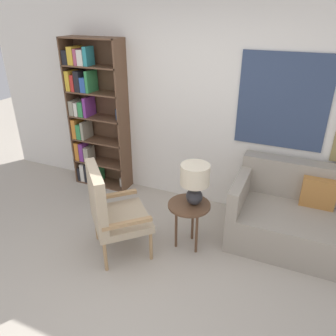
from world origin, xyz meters
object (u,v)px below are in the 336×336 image
object	(u,v)px
bookshelf	(91,117)
table_lamp	(195,179)
couch	(313,221)
side_table	(189,210)
armchair	(109,207)

from	to	relation	value
bookshelf	table_lamp	world-z (taller)	bookshelf
couch	table_lamp	world-z (taller)	table_lamp
couch	side_table	world-z (taller)	couch
armchair	table_lamp	xyz separation A→B (m)	(0.78, 0.45, 0.27)
side_table	armchair	bearing A→B (deg)	-150.06
side_table	couch	bearing A→B (deg)	24.77
table_lamp	side_table	bearing A→B (deg)	-145.46
armchair	table_lamp	bearing A→B (deg)	30.20
bookshelf	table_lamp	xyz separation A→B (m)	(1.85, -0.84, -0.20)
side_table	table_lamp	xyz separation A→B (m)	(0.04, 0.03, 0.36)
side_table	table_lamp	bearing A→B (deg)	34.54
armchair	side_table	world-z (taller)	armchair
couch	table_lamp	xyz separation A→B (m)	(-1.21, -0.55, 0.52)
bookshelf	couch	distance (m)	3.16
bookshelf	table_lamp	distance (m)	2.04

